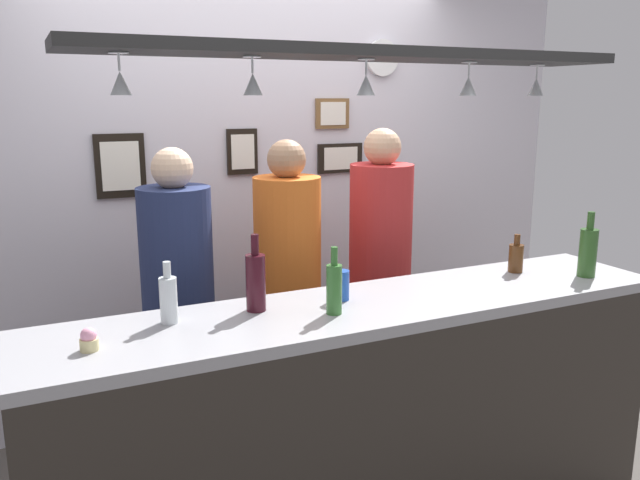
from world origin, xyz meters
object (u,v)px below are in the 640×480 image
(drink_can, at_px, (341,285))
(picture_frame_upper_small, at_px, (332,114))
(person_middle_orange_shirt, at_px, (288,269))
(bottle_champagne_green, at_px, (588,251))
(bottle_beer_brown_stubby, at_px, (516,257))
(picture_frame_lower_pair, at_px, (340,158))
(person_right_red_shirt, at_px, (380,253))
(picture_frame_caricature, at_px, (120,166))
(wall_clock, at_px, (382,58))
(bottle_beer_green_import, at_px, (334,287))
(picture_frame_crest, at_px, (242,152))
(cupcake, at_px, (89,340))
(bottle_soda_clear, at_px, (168,299))
(person_left_navy_shirt, at_px, (178,285))
(bottle_wine_dark_red, at_px, (256,281))

(drink_can, bearing_deg, picture_frame_upper_small, 65.06)
(person_middle_orange_shirt, bearing_deg, bottle_champagne_green, -38.30)
(bottle_beer_brown_stubby, distance_m, picture_frame_lower_pair, 1.37)
(bottle_champagne_green, relative_size, picture_frame_upper_small, 1.36)
(person_right_red_shirt, relative_size, picture_frame_caricature, 4.97)
(drink_can, bearing_deg, wall_clock, 54.17)
(bottle_beer_brown_stubby, height_order, bottle_beer_green_import, bottle_beer_green_import)
(picture_frame_lower_pair, bearing_deg, picture_frame_crest, 180.00)
(picture_frame_crest, bearing_deg, picture_frame_caricature, 180.00)
(person_right_red_shirt, distance_m, drink_can, 0.94)
(bottle_beer_green_import, bearing_deg, bottle_beer_brown_stubby, 9.17)
(picture_frame_lower_pair, bearing_deg, cupcake, -138.72)
(picture_frame_upper_small, bearing_deg, picture_frame_crest, 180.00)
(bottle_beer_green_import, relative_size, drink_can, 2.13)
(cupcake, bearing_deg, picture_frame_lower_pair, 41.28)
(bottle_soda_clear, distance_m, picture_frame_caricature, 1.35)
(person_left_navy_shirt, distance_m, picture_frame_caricature, 0.81)
(cupcake, bearing_deg, bottle_soda_clear, 27.18)
(bottle_champagne_green, height_order, picture_frame_crest, picture_frame_crest)
(picture_frame_upper_small, bearing_deg, person_left_navy_shirt, -151.22)
(picture_frame_caricature, height_order, picture_frame_lower_pair, picture_frame_caricature)
(picture_frame_upper_small, bearing_deg, person_right_red_shirt, -91.12)
(bottle_soda_clear, bearing_deg, person_middle_orange_shirt, 42.47)
(person_left_navy_shirt, distance_m, picture_frame_crest, 0.99)
(picture_frame_crest, bearing_deg, picture_frame_upper_small, 0.00)
(picture_frame_crest, bearing_deg, person_middle_orange_shirt, -88.03)
(picture_frame_crest, xyz_separation_m, picture_frame_upper_small, (0.58, 0.00, 0.21))
(person_left_navy_shirt, bearing_deg, bottle_wine_dark_red, -78.02)
(bottle_soda_clear, xyz_separation_m, bottle_beer_green_import, (0.59, -0.17, 0.01))
(person_right_red_shirt, distance_m, picture_frame_upper_small, 0.95)
(bottle_champagne_green, bearing_deg, wall_clock, 98.50)
(bottle_beer_brown_stubby, bearing_deg, person_left_navy_shirt, 154.56)
(picture_frame_crest, bearing_deg, drink_can, -91.68)
(picture_frame_upper_small, xyz_separation_m, wall_clock, (0.34, -0.01, 0.33))
(cupcake, bearing_deg, person_right_red_shirt, 27.79)
(bottle_beer_green_import, distance_m, picture_frame_upper_small, 1.74)
(person_right_red_shirt, bearing_deg, drink_can, -130.37)
(person_left_navy_shirt, distance_m, picture_frame_lower_pair, 1.42)
(bottle_champagne_green, xyz_separation_m, wall_clock, (-0.22, 1.49, 0.92))
(bottle_soda_clear, bearing_deg, bottle_beer_brown_stubby, 0.06)
(person_middle_orange_shirt, height_order, wall_clock, wall_clock)
(person_middle_orange_shirt, bearing_deg, person_right_red_shirt, 0.00)
(person_middle_orange_shirt, distance_m, bottle_soda_clear, 1.03)
(picture_frame_caricature, bearing_deg, picture_frame_crest, 0.00)
(picture_frame_lower_pair, bearing_deg, bottle_champagne_green, -71.36)
(picture_frame_crest, bearing_deg, picture_frame_lower_pair, 0.00)
(bottle_soda_clear, height_order, picture_frame_upper_small, picture_frame_upper_small)
(bottle_soda_clear, bearing_deg, picture_frame_crest, 60.76)
(picture_frame_caricature, distance_m, picture_frame_upper_small, 1.29)
(person_middle_orange_shirt, xyz_separation_m, picture_frame_upper_small, (0.56, 0.61, 0.76))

